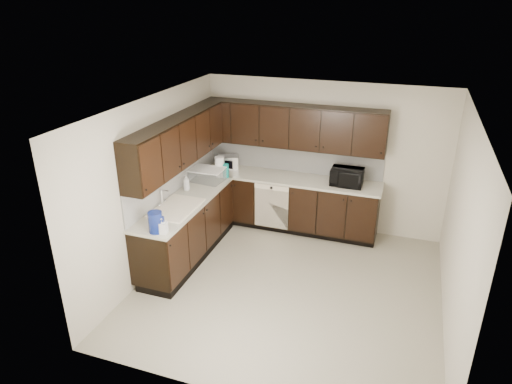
% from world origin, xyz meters
% --- Properties ---
extents(floor, '(4.00, 4.00, 0.00)m').
position_xyz_m(floor, '(0.00, 0.00, 0.00)').
color(floor, '#9C9681').
rests_on(floor, ground).
extents(ceiling, '(4.00, 4.00, 0.00)m').
position_xyz_m(ceiling, '(0.00, 0.00, 2.50)').
color(ceiling, white).
rests_on(ceiling, wall_back).
extents(wall_back, '(4.00, 0.02, 2.50)m').
position_xyz_m(wall_back, '(0.00, 2.00, 1.25)').
color(wall_back, beige).
rests_on(wall_back, floor).
extents(wall_left, '(0.02, 4.00, 2.50)m').
position_xyz_m(wall_left, '(-2.00, 0.00, 1.25)').
color(wall_left, beige).
rests_on(wall_left, floor).
extents(wall_right, '(0.02, 4.00, 2.50)m').
position_xyz_m(wall_right, '(2.00, 0.00, 1.25)').
color(wall_right, beige).
rests_on(wall_right, floor).
extents(wall_front, '(4.00, 0.02, 2.50)m').
position_xyz_m(wall_front, '(0.00, -2.00, 1.25)').
color(wall_front, beige).
rests_on(wall_front, floor).
extents(lower_cabinets, '(3.00, 2.80, 0.90)m').
position_xyz_m(lower_cabinets, '(-1.01, 1.11, 0.41)').
color(lower_cabinets, black).
rests_on(lower_cabinets, floor).
extents(countertop, '(3.03, 2.83, 0.04)m').
position_xyz_m(countertop, '(-1.01, 1.11, 0.92)').
color(countertop, '#BBB7A3').
rests_on(countertop, lower_cabinets).
extents(backsplash, '(3.00, 2.80, 0.48)m').
position_xyz_m(backsplash, '(-1.22, 1.32, 1.18)').
color(backsplash, silver).
rests_on(backsplash, countertop).
extents(upper_cabinets, '(3.00, 2.80, 0.70)m').
position_xyz_m(upper_cabinets, '(-1.10, 1.20, 1.77)').
color(upper_cabinets, black).
rests_on(upper_cabinets, wall_back).
extents(dishwasher, '(0.58, 0.04, 0.78)m').
position_xyz_m(dishwasher, '(-0.70, 1.41, 0.55)').
color(dishwasher, beige).
rests_on(dishwasher, lower_cabinets).
extents(sink, '(0.54, 0.82, 0.42)m').
position_xyz_m(sink, '(-1.68, -0.01, 0.88)').
color(sink, beige).
rests_on(sink, countertop).
extents(microwave, '(0.50, 0.34, 0.28)m').
position_xyz_m(microwave, '(0.46, 1.66, 1.08)').
color(microwave, black).
rests_on(microwave, countertop).
extents(soap_bottle_a, '(0.11, 0.11, 0.22)m').
position_xyz_m(soap_bottle_a, '(-1.48, -0.70, 1.05)').
color(soap_bottle_a, gray).
rests_on(soap_bottle_a, countertop).
extents(soap_bottle_b, '(0.13, 0.13, 0.26)m').
position_xyz_m(soap_bottle_b, '(-1.84, 0.65, 1.07)').
color(soap_bottle_b, gray).
rests_on(soap_bottle_b, countertop).
extents(toaster_oven, '(0.42, 0.38, 0.22)m').
position_xyz_m(toaster_oven, '(-1.61, 1.78, 1.05)').
color(toaster_oven, silver).
rests_on(toaster_oven, countertop).
extents(storage_bin, '(0.54, 0.43, 0.20)m').
position_xyz_m(storage_bin, '(-1.70, 1.10, 1.04)').
color(storage_bin, silver).
rests_on(storage_bin, countertop).
extents(blue_pitcher, '(0.19, 0.19, 0.27)m').
position_xyz_m(blue_pitcher, '(-1.59, -0.70, 1.08)').
color(blue_pitcher, navy).
rests_on(blue_pitcher, countertop).
extents(teal_tumbler, '(0.12, 0.12, 0.23)m').
position_xyz_m(teal_tumbler, '(-1.48, 1.35, 1.05)').
color(teal_tumbler, '#0D9088').
rests_on(teal_tumbler, countertop).
extents(paper_towel_roll, '(0.20, 0.20, 0.34)m').
position_xyz_m(paper_towel_roll, '(-1.59, 1.35, 1.11)').
color(paper_towel_roll, silver).
rests_on(paper_towel_roll, countertop).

